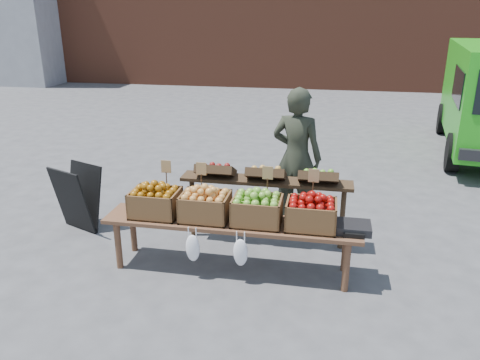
% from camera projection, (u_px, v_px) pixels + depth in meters
% --- Properties ---
extents(ground, '(80.00, 80.00, 0.00)m').
position_uv_depth(ground, '(287.00, 284.00, 4.79)').
color(ground, '#4A4A4C').
extents(vendor, '(0.74, 0.58, 1.78)m').
position_uv_depth(vendor, '(297.00, 157.00, 5.95)').
color(vendor, '#262B1F').
rests_on(vendor, ground).
extents(chalkboard_sign, '(0.64, 0.50, 0.85)m').
position_uv_depth(chalkboard_sign, '(78.00, 198.00, 5.89)').
color(chalkboard_sign, black).
rests_on(chalkboard_sign, ground).
extents(back_table, '(2.10, 0.44, 1.04)m').
position_uv_depth(back_table, '(265.00, 201.00, 5.53)').
color(back_table, '#352516').
rests_on(back_table, ground).
extents(display_bench, '(2.70, 0.56, 0.57)m').
position_uv_depth(display_bench, '(231.00, 245.00, 4.99)').
color(display_bench, brown).
rests_on(display_bench, ground).
extents(crate_golden_apples, '(0.50, 0.40, 0.28)m').
position_uv_depth(crate_golden_apples, '(155.00, 203.00, 4.99)').
color(crate_golden_apples, '#A05B0D').
rests_on(crate_golden_apples, display_bench).
extents(crate_russet_pears, '(0.50, 0.40, 0.28)m').
position_uv_depth(crate_russet_pears, '(205.00, 207.00, 4.90)').
color(crate_russet_pears, '#A88C1F').
rests_on(crate_russet_pears, display_bench).
extents(crate_red_apples, '(0.50, 0.40, 0.28)m').
position_uv_depth(crate_red_apples, '(257.00, 211.00, 4.80)').
color(crate_red_apples, '#529C27').
rests_on(crate_red_apples, display_bench).
extents(crate_green_apples, '(0.50, 0.40, 0.28)m').
position_uv_depth(crate_green_apples, '(311.00, 215.00, 4.70)').
color(crate_green_apples, maroon).
rests_on(crate_green_apples, display_bench).
extents(weighing_scale, '(0.34, 0.30, 0.08)m').
position_uv_depth(weighing_scale, '(354.00, 227.00, 4.66)').
color(weighing_scale, black).
rests_on(weighing_scale, display_bench).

